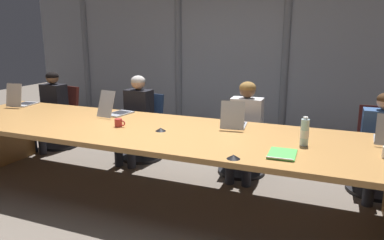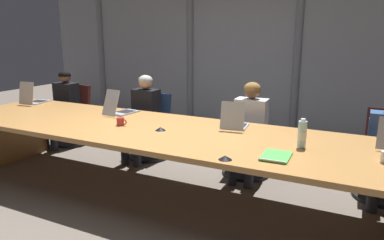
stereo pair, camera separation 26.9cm
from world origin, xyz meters
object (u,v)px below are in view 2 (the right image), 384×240
person_left_mid (143,113)px  office_chair_right_mid (384,166)px  person_center (249,125)px  coffee_mug_near (121,121)px  laptop_left_end (34,99)px  spiral_notepad (276,156)px  conference_mic_middle (225,158)px  laptop_left_mid (120,109)px  office_chair_left_mid (151,133)px  laptop_center (235,123)px  conference_mic_left_side (160,129)px  office_chair_left_end (73,122)px  person_left_end (63,104)px  office_chair_center (248,147)px  water_bottle_primary (302,135)px

person_left_mid → office_chair_right_mid: bearing=95.1°
person_center → coffee_mug_near: bearing=-51.0°
laptop_left_end → spiral_notepad: size_ratio=1.34×
office_chair_right_mid → conference_mic_middle: bearing=-37.9°
person_left_mid → conference_mic_middle: (1.80, -1.50, 0.11)m
laptop_left_mid → coffee_mug_near: 0.56m
spiral_notepad → office_chair_left_mid: bearing=144.2°
laptop_center → person_left_mid: size_ratio=0.34×
laptop_left_end → laptop_left_mid: (1.53, -0.02, -0.00)m
laptop_center → office_chair_right_mid: laptop_center is taller
laptop_center → conference_mic_left_side: 0.78m
laptop_center → office_chair_left_end: bearing=69.2°
office_chair_left_end → conference_mic_middle: size_ratio=8.39×
conference_mic_left_side → office_chair_left_end: bearing=154.2°
office_chair_left_mid → conference_mic_middle: office_chair_left_mid is taller
laptop_center → person_left_end: 3.08m
office_chair_right_mid → spiral_notepad: 1.70m
person_left_mid → person_center: (1.52, 0.00, 0.00)m
laptop_left_mid → person_left_mid: person_left_mid is taller
laptop_left_mid → office_chair_left_end: size_ratio=0.51×
laptop_center → office_chair_center: (-0.07, 0.70, -0.48)m
person_left_mid → conference_mic_left_side: person_left_mid is taller
laptop_left_mid → office_chair_left_mid: laptop_left_mid is taller
laptop_left_mid → water_bottle_primary: laptop_left_mid is taller
laptop_left_mid → laptop_center: (1.49, -0.00, -0.00)m
laptop_center → coffee_mug_near: size_ratio=3.20×
coffee_mug_near → conference_mic_left_side: size_ratio=1.14×
water_bottle_primary → person_center: bearing=129.8°
office_chair_center → coffee_mug_near: office_chair_center is taller
person_left_mid → person_center: person_left_mid is taller
office_chair_center → person_left_end: person_left_end is taller
laptop_left_end → laptop_left_mid: laptop_left_end is taller
laptop_left_end → laptop_left_mid: bearing=-98.4°
laptop_center → person_center: person_center is taller
office_chair_right_mid → person_left_end: person_left_end is taller
water_bottle_primary → conference_mic_middle: 0.76m
person_left_mid → conference_mic_middle: size_ratio=10.69×
office_chair_left_end → water_bottle_primary: (3.75, -1.08, 0.53)m
laptop_left_end → conference_mic_middle: size_ratio=3.83×
laptop_left_mid → conference_mic_left_side: 0.95m
person_left_end → conference_mic_middle: (3.30, -1.50, 0.12)m
office_chair_right_mid → conference_mic_left_side: 2.44m
laptop_center → spiral_notepad: bearing=-147.1°
laptop_left_mid → water_bottle_primary: size_ratio=1.80×
laptop_center → laptop_left_mid: bearing=82.2°
coffee_mug_near → conference_mic_left_side: bearing=1.1°
office_chair_left_mid → spiral_notepad: bearing=62.2°
office_chair_left_mid → person_center: size_ratio=0.77×
laptop_center → office_chair_left_end: laptop_center is taller
conference_mic_left_side → spiral_notepad: conference_mic_left_side is taller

